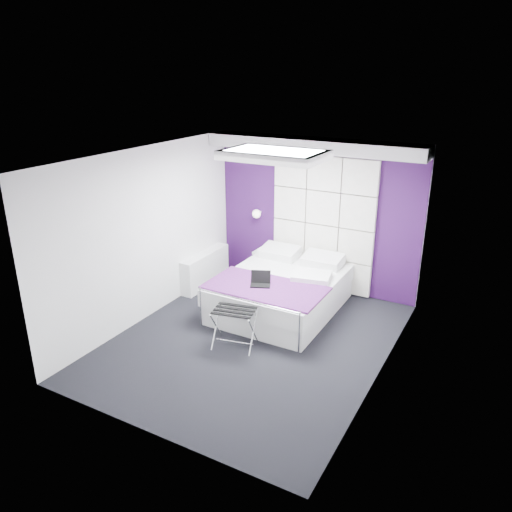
% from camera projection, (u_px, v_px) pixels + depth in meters
% --- Properties ---
extents(floor, '(4.40, 4.40, 0.00)m').
position_uv_depth(floor, '(253.00, 340.00, 7.10)').
color(floor, black).
rests_on(floor, ground).
extents(ceiling, '(4.40, 4.40, 0.00)m').
position_uv_depth(ceiling, '(252.00, 157.00, 6.18)').
color(ceiling, white).
rests_on(ceiling, wall_back).
extents(wall_back, '(3.60, 0.00, 3.60)m').
position_uv_depth(wall_back, '(316.00, 215.00, 8.44)').
color(wall_back, white).
rests_on(wall_back, floor).
extents(wall_left, '(0.00, 4.40, 4.40)m').
position_uv_depth(wall_left, '(148.00, 235.00, 7.45)').
color(wall_left, white).
rests_on(wall_left, floor).
extents(wall_right, '(0.00, 4.40, 4.40)m').
position_uv_depth(wall_right, '(387.00, 281.00, 5.83)').
color(wall_right, white).
rests_on(wall_right, floor).
extents(accent_wall, '(3.58, 0.02, 2.58)m').
position_uv_depth(accent_wall, '(316.00, 215.00, 8.43)').
color(accent_wall, '#330F44').
rests_on(accent_wall, wall_back).
extents(soffit, '(3.58, 0.50, 0.20)m').
position_uv_depth(soffit, '(313.00, 145.00, 7.81)').
color(soffit, white).
rests_on(soffit, wall_back).
extents(headboard, '(1.80, 0.08, 2.30)m').
position_uv_depth(headboard, '(322.00, 224.00, 8.37)').
color(headboard, silver).
rests_on(headboard, wall_back).
extents(skylight, '(1.36, 0.86, 0.12)m').
position_uv_depth(skylight, '(274.00, 154.00, 6.69)').
color(skylight, white).
rests_on(skylight, ceiling).
extents(wall_lamp, '(0.15, 0.15, 0.15)m').
position_uv_depth(wall_lamp, '(258.00, 213.00, 8.83)').
color(wall_lamp, white).
rests_on(wall_lamp, wall_back).
extents(radiator, '(0.22, 1.20, 0.60)m').
position_uv_depth(radiator, '(205.00, 269.00, 8.82)').
color(radiator, white).
rests_on(radiator, floor).
extents(bed, '(1.76, 2.12, 0.74)m').
position_uv_depth(bed, '(281.00, 291.00, 7.91)').
color(bed, white).
rests_on(bed, floor).
extents(nightstand, '(0.43, 0.34, 0.05)m').
position_uv_depth(nightstand, '(267.00, 253.00, 8.94)').
color(nightstand, white).
rests_on(nightstand, wall_back).
extents(luggage_rack, '(0.56, 0.41, 0.55)m').
position_uv_depth(luggage_rack, '(235.00, 328.00, 6.87)').
color(luggage_rack, silver).
rests_on(luggage_rack, floor).
extents(laptop, '(0.29, 0.21, 0.21)m').
position_uv_depth(laptop, '(262.00, 281.00, 7.43)').
color(laptop, black).
rests_on(laptop, bed).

